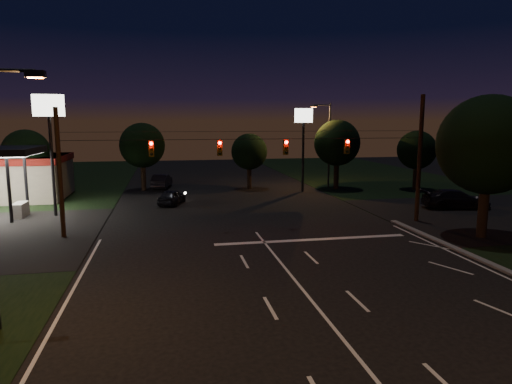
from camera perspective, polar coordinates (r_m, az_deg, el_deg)
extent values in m
plane|color=black|center=(17.01, 9.54, -16.23)|extent=(140.00, 140.00, 0.00)
cube|color=black|center=(40.35, 28.51, -2.45)|extent=(20.00, 16.00, 0.02)
cube|color=silver|center=(28.19, 7.03, -5.93)|extent=(12.00, 0.50, 0.01)
cylinder|color=black|center=(34.98, 19.38, -3.47)|extent=(0.30, 0.30, 9.00)
cylinder|color=black|center=(30.91, -22.87, -5.26)|extent=(0.28, 0.28, 8.00)
cylinder|color=black|center=(29.92, -0.36, 6.63)|extent=(24.00, 0.03, 0.03)
cylinder|color=black|center=(29.90, -0.37, 7.59)|extent=(24.00, 0.02, 0.02)
cube|color=#3F3307|center=(29.43, -12.95, 5.30)|extent=(0.32, 0.26, 1.00)
sphere|color=#FF0705|center=(29.26, -12.98, 5.92)|extent=(0.22, 0.22, 0.22)
sphere|color=black|center=(29.27, -12.96, 5.28)|extent=(0.20, 0.20, 0.20)
sphere|color=black|center=(29.29, -12.93, 4.63)|extent=(0.20, 0.20, 0.20)
cube|color=#3F3307|center=(29.61, -4.57, 5.51)|extent=(0.32, 0.26, 1.00)
sphere|color=#FF0705|center=(29.44, -4.54, 6.14)|extent=(0.22, 0.22, 0.22)
sphere|color=black|center=(29.45, -4.53, 5.50)|extent=(0.20, 0.20, 0.20)
sphere|color=black|center=(29.47, -4.52, 4.85)|extent=(0.20, 0.20, 0.20)
cube|color=#3F3307|center=(30.43, 3.73, 5.61)|extent=(0.32, 0.26, 1.00)
sphere|color=#FF0705|center=(30.26, 3.81, 6.22)|extent=(0.22, 0.22, 0.22)
sphere|color=black|center=(30.28, 3.81, 5.60)|extent=(0.20, 0.20, 0.20)
sphere|color=black|center=(30.30, 3.80, 4.97)|extent=(0.20, 0.20, 0.20)
cube|color=#3F3307|center=(31.80, 11.28, 5.60)|extent=(0.32, 0.26, 1.00)
sphere|color=#FF0705|center=(31.64, 11.40, 6.18)|extent=(0.22, 0.22, 0.22)
sphere|color=black|center=(31.66, 11.39, 5.58)|extent=(0.20, 0.20, 0.20)
sphere|color=black|center=(31.68, 11.37, 4.99)|extent=(0.20, 0.20, 0.20)
cube|color=gray|center=(38.55, -27.40, -2.02)|extent=(0.80, 2.00, 1.10)
cylinder|color=black|center=(36.38, -28.48, 0.26)|extent=(0.24, 0.24, 4.80)
cylinder|color=black|center=(40.18, -26.81, 1.10)|extent=(0.24, 0.24, 4.80)
cylinder|color=black|center=(37.49, -24.08, 2.87)|extent=(0.24, 0.24, 7.50)
cube|color=white|center=(37.34, -24.53, 9.82)|extent=(2.20, 0.30, 1.60)
cylinder|color=black|center=(46.55, 5.89, 4.32)|extent=(0.24, 0.24, 7.00)
cube|color=white|center=(46.40, 5.98, 9.49)|extent=(1.80, 0.30, 1.40)
cylinder|color=black|center=(17.19, -28.87, 13.20)|extent=(1.80, 0.12, 0.12)
cube|color=black|center=(16.94, -25.87, 13.15)|extent=(0.60, 0.35, 0.22)
cube|color=orange|center=(16.93, -25.84, 12.74)|extent=(0.45, 0.25, 0.04)
cylinder|color=black|center=(49.49, 9.13, 5.68)|extent=(0.20, 0.20, 9.00)
cylinder|color=black|center=(49.14, 8.25, 10.70)|extent=(1.80, 0.12, 0.12)
cube|color=black|center=(48.84, 7.24, 10.61)|extent=(0.60, 0.35, 0.22)
cube|color=orange|center=(48.84, 7.23, 10.47)|extent=(0.45, 0.25, 0.04)
cylinder|color=black|center=(31.38, 26.55, -1.56)|extent=(0.60, 0.60, 4.00)
sphere|color=black|center=(30.98, 27.03, 5.30)|extent=(6.00, 6.00, 6.00)
sphere|color=black|center=(31.72, 27.37, 5.01)|extent=(4.50, 4.50, 4.50)
sphere|color=black|center=(30.86, 25.79, 5.12)|extent=(4.20, 4.20, 4.20)
cylinder|color=black|center=(46.42, -26.55, 0.93)|extent=(0.49, 0.49, 3.00)
sphere|color=black|center=(46.16, -26.79, 4.40)|extent=(4.20, 4.20, 4.20)
sphere|color=black|center=(46.36, -26.18, 4.30)|extent=(3.15, 3.15, 3.15)
sphere|color=black|center=(46.48, -27.21, 4.27)|extent=(2.94, 2.94, 2.94)
cylinder|color=black|center=(48.75, -13.90, 2.10)|extent=(0.52, 0.52, 3.25)
sphere|color=black|center=(48.49, -14.04, 5.68)|extent=(4.60, 4.60, 4.60)
sphere|color=black|center=(48.82, -13.47, 5.56)|extent=(3.45, 3.45, 3.45)
sphere|color=black|center=(48.75, -14.56, 5.56)|extent=(3.22, 3.22, 3.22)
cylinder|color=black|center=(48.49, -0.85, 2.02)|extent=(0.47, 0.47, 2.75)
sphere|color=black|center=(48.25, -0.86, 5.07)|extent=(3.80, 3.80, 3.80)
sphere|color=black|center=(48.60, -0.47, 4.97)|extent=(2.85, 2.85, 2.85)
sphere|color=black|center=(48.37, -1.34, 4.98)|extent=(2.66, 2.66, 2.66)
cylinder|color=black|center=(48.96, 10.00, 2.34)|extent=(0.53, 0.53, 3.40)
sphere|color=black|center=(48.71, 10.10, 6.08)|extent=(4.80, 4.80, 4.80)
sphere|color=black|center=(49.23, 10.47, 5.93)|extent=(3.60, 3.60, 3.60)
sphere|color=black|center=(48.77, 9.47, 5.97)|extent=(3.36, 3.36, 3.36)
cylinder|color=black|center=(50.68, 19.29, 1.91)|extent=(0.48, 0.48, 2.90)
sphere|color=black|center=(50.44, 19.45, 4.98)|extent=(4.00, 4.00, 4.00)
sphere|color=black|center=(50.91, 19.66, 4.87)|extent=(3.00, 3.00, 3.00)
sphere|color=black|center=(50.42, 18.94, 4.90)|extent=(2.80, 2.80, 2.80)
imported|color=black|center=(40.11, -10.49, -0.61)|extent=(2.75, 4.17, 1.32)
imported|color=black|center=(50.23, -11.71, 1.35)|extent=(2.36, 4.72, 1.49)
imported|color=black|center=(40.97, 23.71, -0.84)|extent=(5.77, 3.23, 1.58)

